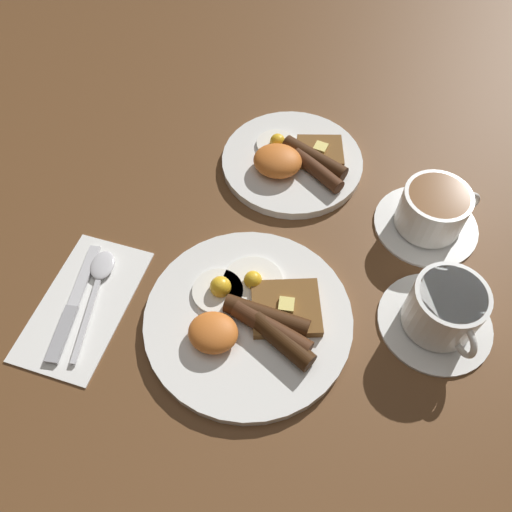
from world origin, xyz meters
TOP-DOWN VIEW (x-y plane):
  - ground_plane at (0.00, 0.00)m, footprint 3.00×3.00m
  - breakfast_plate_near at (0.00, -0.00)m, footprint 0.28×0.28m
  - breakfast_plate_far at (0.00, 0.29)m, footprint 0.23×0.23m
  - teacup_near at (0.24, 0.05)m, footprint 0.15×0.15m
  - teacup_far at (0.22, 0.22)m, footprint 0.16×0.16m
  - napkin at (-0.22, -0.03)m, footprint 0.13×0.22m
  - knife at (-0.24, -0.04)m, footprint 0.03×0.18m
  - spoon at (-0.22, 0.01)m, footprint 0.05×0.17m

SIDE VIEW (x-z plane):
  - ground_plane at x=0.00m, z-range 0.00..0.00m
  - napkin at x=-0.22m, z-range 0.00..0.01m
  - knife at x=-0.24m, z-range 0.00..0.01m
  - spoon at x=-0.22m, z-range 0.00..0.01m
  - breakfast_plate_near at x=0.00m, z-range -0.01..0.04m
  - breakfast_plate_far at x=0.00m, z-range -0.01..0.04m
  - teacup_far at x=0.22m, z-range 0.00..0.07m
  - teacup_near at x=0.24m, z-range 0.00..0.08m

